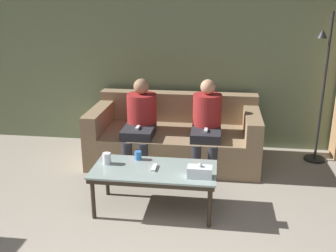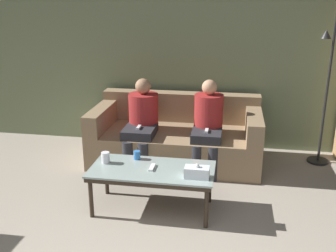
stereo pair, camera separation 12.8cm
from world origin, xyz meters
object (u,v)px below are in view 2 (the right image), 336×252
Objects in this scene: game_remote at (152,167)px; seated_person_left_end at (142,120)px; cup_near_left at (137,155)px; standing_lamp at (331,73)px; couch at (177,137)px; seated_person_mid_left at (208,123)px; tissue_box at (197,172)px; cup_near_right at (106,158)px; coffee_table at (152,172)px.

seated_person_left_end is (-0.34, 1.04, 0.12)m from game_remote.
standing_lamp reaches higher than cup_near_left.
couch is 0.52m from seated_person_mid_left.
tissue_box is at bearing -26.69° from cup_near_left.
couch reaches higher than game_remote.
couch is at bearing 152.13° from seated_person_mid_left.
cup_near_right reaches higher than game_remote.
coffee_table is 10.64× the size of cup_near_right.
coffee_table is 13.57× the size of cup_near_left.
cup_near_right is (-0.47, 0.05, 0.10)m from coffee_table.
tissue_box is 1.17m from seated_person_mid_left.
couch is 1.93× the size of seated_person_mid_left.
coffee_table is 1.11m from seated_person_left_end.
game_remote is (0.19, -0.19, -0.03)m from cup_near_left.
coffee_table is 0.64× the size of standing_lamp.
seated_person_left_end reaches higher than coffee_table.
couch is 9.18× the size of tissue_box.
coffee_table is 0.28m from cup_near_left.
coffee_table is 0.48m from cup_near_right.
cup_near_right is at bearing 173.81° from game_remote.
standing_lamp is at bearing 10.78° from seated_person_left_end.
game_remote is (0.00, -0.00, 0.05)m from coffee_table.
cup_near_left is at bearing -126.53° from seated_person_mid_left.
seated_person_left_end is (-0.77, 1.16, 0.07)m from tissue_box.
cup_near_left is 0.39× the size of tissue_box.
couch is 0.52m from seated_person_left_end.
seated_person_left_end reaches higher than cup_near_right.
game_remote is 0.14× the size of seated_person_mid_left.
game_remote is 2.41m from standing_lamp.
cup_near_left is at bearing -147.80° from standing_lamp.
cup_near_right reaches higher than coffee_table.
standing_lamp reaches higher than couch.
cup_near_left is at bearing 153.31° from tissue_box.
cup_near_left is 0.87m from seated_person_left_end.
couch reaches higher than coffee_table.
cup_near_left is 0.69m from tissue_box.
coffee_table is 2.43m from standing_lamp.
cup_near_right is at bearing 173.81° from coffee_table.
standing_lamp is 1.72× the size of seated_person_mid_left.
cup_near_right is (-0.52, -1.20, 0.20)m from couch.
standing_lamp reaches higher than seated_person_left_end.
seated_person_left_end is at bearing -169.22° from standing_lamp.
seated_person_mid_left reaches higher than cup_near_right.
standing_lamp is 1.53m from seated_person_mid_left.
tissue_box is at bearing -15.83° from coffee_table.
couch is at bearing -173.48° from standing_lamp.
seated_person_left_end reaches higher than game_remote.
cup_near_right is 0.11× the size of seated_person_left_end.
seated_person_mid_left is at bearing 0.14° from seated_person_left_end.
tissue_box is at bearing -15.83° from game_remote.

